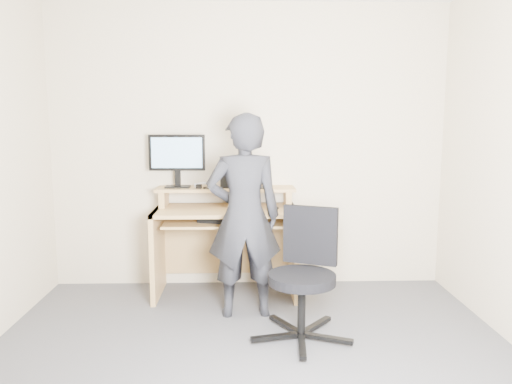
{
  "coord_description": "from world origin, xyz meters",
  "views": [
    {
      "loc": [
        -0.06,
        -2.7,
        1.51
      ],
      "look_at": [
        0.05,
        1.05,
        0.95
      ],
      "focal_mm": 35.0,
      "sensor_mm": 36.0,
      "label": 1
    }
  ],
  "objects_px": {
    "office_chair": "(305,269)",
    "person": "(244,216)",
    "desk": "(226,230)",
    "monitor": "(177,156)"
  },
  "relations": [
    {
      "from": "office_chair",
      "to": "person",
      "type": "height_order",
      "value": "person"
    },
    {
      "from": "desk",
      "to": "office_chair",
      "type": "bearing_deg",
      "value": -58.49
    },
    {
      "from": "monitor",
      "to": "office_chair",
      "type": "height_order",
      "value": "monitor"
    },
    {
      "from": "desk",
      "to": "person",
      "type": "relative_size",
      "value": 0.78
    },
    {
      "from": "person",
      "to": "monitor",
      "type": "bearing_deg",
      "value": -51.64
    },
    {
      "from": "monitor",
      "to": "person",
      "type": "relative_size",
      "value": 0.31
    },
    {
      "from": "office_chair",
      "to": "person",
      "type": "xyz_separation_m",
      "value": [
        -0.42,
        0.39,
        0.3
      ]
    },
    {
      "from": "desk",
      "to": "monitor",
      "type": "distance_m",
      "value": 0.77
    },
    {
      "from": "desk",
      "to": "person",
      "type": "height_order",
      "value": "person"
    },
    {
      "from": "office_chair",
      "to": "person",
      "type": "bearing_deg",
      "value": 159.52
    }
  ]
}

